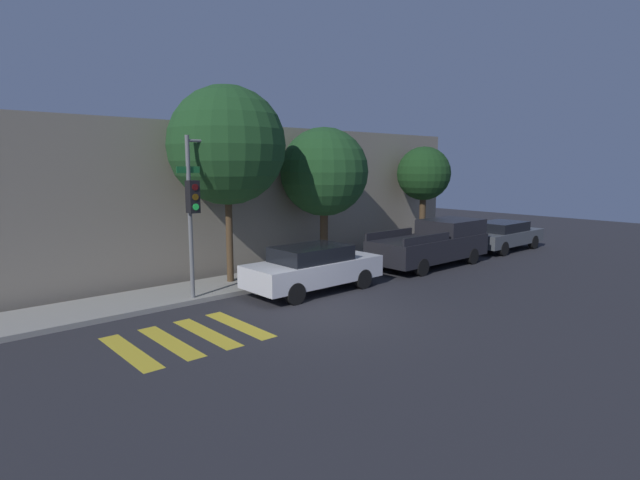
# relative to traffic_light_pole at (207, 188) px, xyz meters

# --- Properties ---
(ground_plane) EXTENTS (60.00, 60.00, 0.00)m
(ground_plane) POSITION_rel_traffic_light_pole_xyz_m (1.48, -3.37, -3.26)
(ground_plane) COLOR #28282D
(sidewalk) EXTENTS (26.00, 2.23, 0.14)m
(sidewalk) POSITION_rel_traffic_light_pole_xyz_m (1.48, 0.95, -3.19)
(sidewalk) COLOR gray
(sidewalk) RESTS_ON ground
(building_row) EXTENTS (26.00, 6.00, 5.33)m
(building_row) POSITION_rel_traffic_light_pole_xyz_m (1.48, 5.46, -0.59)
(building_row) COLOR gray
(building_row) RESTS_ON ground
(crosswalk) EXTENTS (3.17, 2.60, 0.00)m
(crosswalk) POSITION_rel_traffic_light_pole_xyz_m (-2.02, -2.57, -3.26)
(crosswalk) COLOR gold
(crosswalk) RESTS_ON ground
(traffic_light_pole) EXTENTS (2.60, 0.56, 4.74)m
(traffic_light_pole) POSITION_rel_traffic_light_pole_xyz_m (0.00, 0.00, 0.00)
(traffic_light_pole) COLOR slate
(traffic_light_pole) RESTS_ON ground
(sedan_near_corner) EXTENTS (4.48, 1.78, 1.45)m
(sedan_near_corner) POSITION_rel_traffic_light_pole_xyz_m (2.90, -1.27, -2.49)
(sedan_near_corner) COLOR silver
(sedan_near_corner) RESTS_ON ground
(pickup_truck) EXTENTS (5.30, 2.03, 1.74)m
(pickup_truck) POSITION_rel_traffic_light_pole_xyz_m (9.14, -1.27, -2.38)
(pickup_truck) COLOR black
(pickup_truck) RESTS_ON ground
(sedan_middle) EXTENTS (4.54, 1.86, 1.33)m
(sedan_middle) POSITION_rel_traffic_light_pole_xyz_m (14.49, -1.27, -2.55)
(sedan_middle) COLOR #4C5156
(sedan_middle) RESTS_ON ground
(tree_near_corner) EXTENTS (3.75, 3.75, 6.40)m
(tree_near_corner) POSITION_rel_traffic_light_pole_xyz_m (1.38, 1.15, 1.26)
(tree_near_corner) COLOR #4C3823
(tree_near_corner) RESTS_ON ground
(tree_midblock) EXTENTS (3.30, 3.30, 5.31)m
(tree_midblock) POSITION_rel_traffic_light_pole_xyz_m (5.52, 1.15, 0.39)
(tree_midblock) COLOR #4C3823
(tree_midblock) RESTS_ON ground
(tree_far_end) EXTENTS (2.43, 2.43, 4.75)m
(tree_far_end) POSITION_rel_traffic_light_pole_xyz_m (11.61, 1.15, 0.25)
(tree_far_end) COLOR #4C3823
(tree_far_end) RESTS_ON ground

